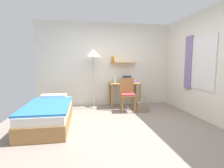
# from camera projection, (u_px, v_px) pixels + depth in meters

# --- Properties ---
(ground_plane) EXTENTS (5.28, 5.28, 0.00)m
(ground_plane) POSITION_uv_depth(u_px,v_px,m) (122.00, 126.00, 3.74)
(ground_plane) COLOR gray
(wall_back) EXTENTS (4.40, 0.27, 2.60)m
(wall_back) POSITION_uv_depth(u_px,v_px,m) (108.00, 64.00, 5.57)
(wall_back) COLOR silver
(wall_back) RESTS_ON ground_plane
(wall_right) EXTENTS (0.10, 4.40, 2.60)m
(wall_right) POSITION_uv_depth(u_px,v_px,m) (209.00, 65.00, 3.94)
(wall_right) COLOR silver
(wall_right) RESTS_ON ground_plane
(bed) EXTENTS (0.90, 1.91, 0.54)m
(bed) POSITION_uv_depth(u_px,v_px,m) (49.00, 114.00, 3.80)
(bed) COLOR #9E703D
(bed) RESTS_ON ground_plane
(desk) EXTENTS (0.94, 0.58, 0.74)m
(desk) POSITION_uv_depth(u_px,v_px,m) (124.00, 88.00, 5.41)
(desk) COLOR #9E703D
(desk) RESTS_ON ground_plane
(desk_chair) EXTENTS (0.44, 0.44, 0.92)m
(desk_chair) POSITION_uv_depth(u_px,v_px,m) (127.00, 93.00, 4.92)
(desk_chair) COLOR #9E703D
(desk_chair) RESTS_ON ground_plane
(standing_lamp) EXTENTS (0.42, 0.42, 1.75)m
(standing_lamp) POSITION_uv_depth(u_px,v_px,m) (93.00, 56.00, 5.12)
(standing_lamp) COLOR #B2A893
(standing_lamp) RESTS_ON ground_plane
(laptop) EXTENTS (0.30, 0.23, 0.21)m
(laptop) POSITION_uv_depth(u_px,v_px,m) (127.00, 81.00, 5.49)
(laptop) COLOR black
(laptop) RESTS_ON desk
(water_bottle) EXTENTS (0.06, 0.06, 0.23)m
(water_bottle) POSITION_uv_depth(u_px,v_px,m) (115.00, 79.00, 5.31)
(water_bottle) COLOR silver
(water_bottle) RESTS_ON desk
(book_stack) EXTENTS (0.19, 0.25, 0.05)m
(book_stack) POSITION_uv_depth(u_px,v_px,m) (135.00, 82.00, 5.49)
(book_stack) COLOR silver
(book_stack) RESTS_ON desk
(handbag) EXTENTS (0.29, 0.13, 0.43)m
(handbag) POSITION_uv_depth(u_px,v_px,m) (143.00, 107.00, 4.81)
(handbag) COLOR gray
(handbag) RESTS_ON ground_plane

